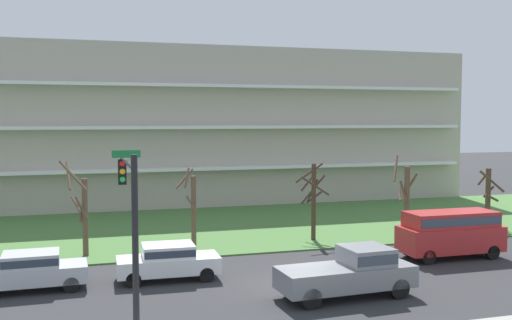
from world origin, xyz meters
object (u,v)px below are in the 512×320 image
object	(u,v)px
tree_center	(313,197)
traffic_signal_mast	(130,213)
tree_left	(193,207)
sedan_white_center_left	(168,260)
tree_far_right	(488,195)
pickup_gray_center_right	(351,271)
sedan_silver_near_right	(31,269)
van_red_near_left	(451,230)
tree_far_left	(82,211)
tree_right	(406,195)

from	to	relation	value
tree_center	traffic_signal_mast	xyz separation A→B (m)	(-11.32, -13.16, 1.64)
tree_left	sedan_white_center_left	distance (m)	6.71
tree_center	tree_far_right	world-z (taller)	tree_center
pickup_gray_center_right	sedan_silver_near_right	size ratio (longest dim) A/B	1.24
van_red_near_left	pickup_gray_center_right	xyz separation A→B (m)	(-7.64, -4.49, -0.38)
traffic_signal_mast	tree_far_left	bearing A→B (deg)	96.26
tree_right	sedan_silver_near_right	size ratio (longest dim) A/B	1.06
tree_far_left	pickup_gray_center_right	world-z (taller)	tree_far_left
tree_center	sedan_silver_near_right	xyz separation A→B (m)	(-14.75, -5.90, -1.64)
tree_far_right	pickup_gray_center_right	size ratio (longest dim) A/B	0.69
tree_left	pickup_gray_center_right	distance (m)	11.59
sedan_white_center_left	pickup_gray_center_right	distance (m)	7.95
tree_left	tree_right	world-z (taller)	tree_right
sedan_white_center_left	traffic_signal_mast	xyz separation A→B (m)	(-2.17, -7.26, 3.29)
tree_left	tree_center	distance (m)	6.95
sedan_white_center_left	pickup_gray_center_right	world-z (taller)	pickup_gray_center_right
tree_far_left	tree_right	distance (m)	19.30
tree_center	tree_right	bearing A→B (deg)	7.92
tree_left	tree_center	world-z (taller)	tree_center
tree_far_left	sedan_silver_near_right	xyz separation A→B (m)	(-2.05, -5.33, -1.52)
pickup_gray_center_right	tree_right	bearing A→B (deg)	47.82
tree_left	sedan_silver_near_right	size ratio (longest dim) A/B	0.97
tree_center	tree_right	world-z (taller)	tree_right
tree_left	sedan_white_center_left	xyz separation A→B (m)	(-2.21, -6.19, -1.32)
tree_far_right	van_red_near_left	size ratio (longest dim) A/B	0.73
tree_left	sedan_silver_near_right	world-z (taller)	tree_left
van_red_near_left	tree_right	bearing A→B (deg)	-102.27
tree_center	van_red_near_left	world-z (taller)	tree_center
tree_right	traffic_signal_mast	bearing A→B (deg)	-141.77
tree_far_right	tree_far_left	bearing A→B (deg)	-177.19
pickup_gray_center_right	sedan_white_center_left	bearing A→B (deg)	142.39
tree_far_right	sedan_white_center_left	distance (m)	22.55
tree_left	tree_far_right	bearing A→B (deg)	1.10
pickup_gray_center_right	traffic_signal_mast	distance (m)	9.68
van_red_near_left	traffic_signal_mast	size ratio (longest dim) A/B	0.86
sedan_silver_near_right	tree_far_left	bearing A→B (deg)	-112.31
tree_left	tree_right	bearing A→B (deg)	2.64
sedan_white_center_left	tree_right	bearing A→B (deg)	-154.99
tree_far_left	tree_left	world-z (taller)	tree_far_left
tree_left	tree_far_right	distance (m)	19.33
tree_far_left	tree_center	world-z (taller)	tree_far_left
tree_center	van_red_near_left	xyz separation A→B (m)	(5.05, -5.90, -1.12)
pickup_gray_center_right	sedan_silver_near_right	xyz separation A→B (m)	(-12.15, 4.49, -0.14)
tree_far_right	tree_left	bearing A→B (deg)	-178.90
tree_far_right	pickup_gray_center_right	distance (m)	18.65
tree_left	pickup_gray_center_right	size ratio (longest dim) A/B	0.79
pickup_gray_center_right	traffic_signal_mast	world-z (taller)	traffic_signal_mast
tree_right	tree_far_right	distance (m)	5.85
tree_far_left	tree_center	bearing A→B (deg)	2.58
tree_center	sedan_white_center_left	size ratio (longest dim) A/B	1.00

